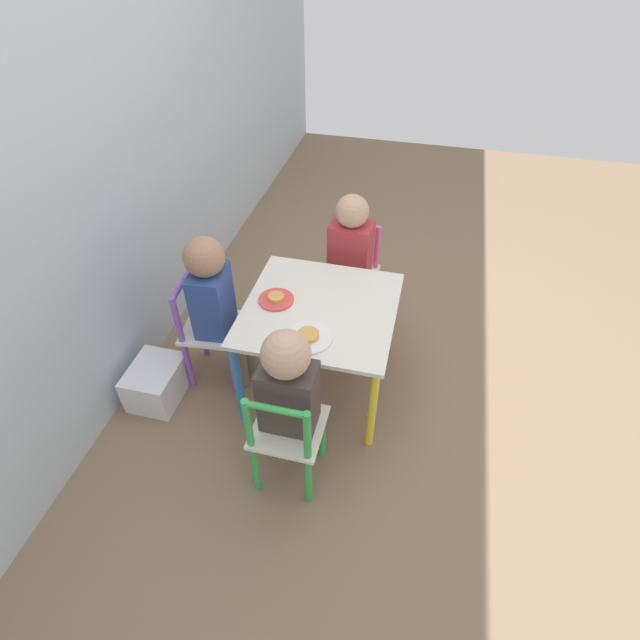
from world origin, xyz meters
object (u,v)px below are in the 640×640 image
at_px(child_right, 349,254).
at_px(storage_bin, 156,382).
at_px(kids_table, 320,319).
at_px(child_back, 216,299).
at_px(plate_back, 276,299).
at_px(plate_left, 308,337).
at_px(child_left, 289,391).
at_px(chair_green, 286,436).
at_px(chair_pink, 351,276).
at_px(chair_purple, 209,331).

xyz_separation_m(child_right, storage_bin, (-0.71, 0.75, -0.36)).
height_order(kids_table, child_right, child_right).
relative_size(child_back, plate_back, 5.05).
bearing_deg(plate_left, child_right, -3.32).
xyz_separation_m(kids_table, child_left, (-0.45, 0.00, 0.05)).
xyz_separation_m(plate_back, storage_bin, (-0.26, 0.52, -0.39)).
bearing_deg(chair_green, child_back, -46.00).
xyz_separation_m(chair_green, chair_pink, (1.03, -0.05, 0.00)).
height_order(chair_pink, child_back, child_back).
height_order(kids_table, plate_back, plate_back).
bearing_deg(child_back, chair_pink, -47.15).
bearing_deg(chair_purple, child_back, -90.00).
bearing_deg(kids_table, plate_back, 90.00).
height_order(chair_purple, plate_left, chair_purple).
xyz_separation_m(child_back, storage_bin, (-0.21, 0.26, -0.38)).
xyz_separation_m(child_right, plate_back, (-0.45, 0.23, 0.03)).
bearing_deg(child_right, chair_pink, 90.00).
bearing_deg(storage_bin, chair_green, -110.01).
xyz_separation_m(kids_table, chair_purple, (-0.05, 0.51, -0.14)).
relative_size(child_left, child_back, 0.97).
height_order(kids_table, chair_pink, chair_pink).
xyz_separation_m(kids_table, child_back, (-0.04, 0.45, 0.06)).
bearing_deg(plate_back, child_left, -157.34).
distance_m(kids_table, plate_left, 0.21).
xyz_separation_m(chair_pink, child_right, (-0.06, 0.01, 0.18)).
bearing_deg(plate_left, child_back, 71.80).
bearing_deg(chair_pink, chair_purple, -129.86).
height_order(chair_purple, child_back, child_back).
bearing_deg(plate_back, chair_pink, -24.61).
distance_m(chair_purple, plate_back, 0.39).
xyz_separation_m(chair_pink, child_back, (-0.56, 0.49, 0.20)).
relative_size(child_right, plate_left, 3.97).
relative_size(chair_pink, child_back, 0.70).
distance_m(child_left, child_right, 0.90).
height_order(chair_pink, child_left, child_left).
relative_size(child_back, child_right, 1.02).
relative_size(chair_purple, child_right, 0.72).
bearing_deg(child_right, kids_table, -90.00).
bearing_deg(chair_pink, child_back, -126.87).
bearing_deg(chair_pink, child_right, -90.00).
bearing_deg(plate_back, storage_bin, 116.46).
relative_size(plate_left, plate_back, 1.25).
height_order(chair_pink, plate_back, chair_pink).
bearing_deg(chair_pink, child_left, -87.97).
distance_m(chair_pink, child_back, 0.77).
bearing_deg(child_back, child_left, -137.93).
height_order(kids_table, storage_bin, kids_table).
distance_m(chair_green, child_left, 0.20).
xyz_separation_m(child_left, child_right, (0.90, -0.04, -0.01)).
relative_size(kids_table, child_right, 0.85).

